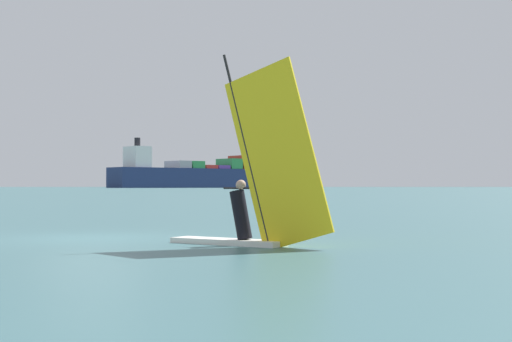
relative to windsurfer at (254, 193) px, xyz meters
name	(u,v)px	position (x,y,z in m)	size (l,w,h in m)	color
ground_plane	(93,238)	(-4.42, 1.06, -1.12)	(4000.00, 4000.00, 0.00)	#386066
windsurfer	(254,193)	(0.00, 0.00, 0.00)	(3.90, 1.46, 4.28)	white
cargo_ship	(205,175)	(-186.51, 493.50, 8.37)	(102.01, 133.54, 34.28)	navy
distant_headland	(434,175)	(-71.26, 1372.42, 19.50)	(1356.71, 425.83, 41.24)	#4C564C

